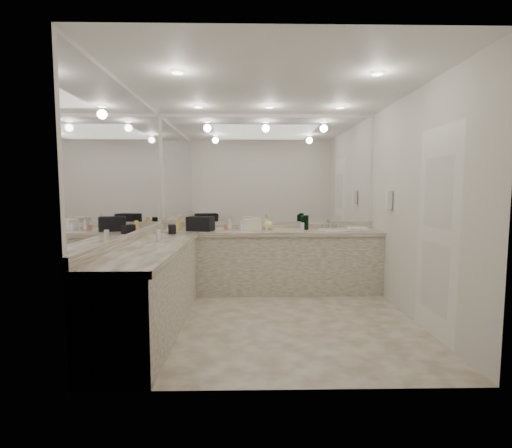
{
  "coord_description": "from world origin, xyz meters",
  "views": [
    {
      "loc": [
        -0.28,
        -4.12,
        1.48
      ],
      "look_at": [
        -0.19,
        0.4,
        1.06
      ],
      "focal_mm": 26.0,
      "sensor_mm": 36.0,
      "label": 1
    }
  ],
  "objects_px": {
    "hand_towel": "(358,229)",
    "soap_bottle_c": "(268,223)",
    "wall_phone": "(389,200)",
    "black_toiletry_bag": "(201,224)",
    "soap_bottle_a": "(229,223)",
    "sink": "(333,230)",
    "cream_cosmetic_case": "(250,224)",
    "soap_bottle_b": "(242,225)"
  },
  "relations": [
    {
      "from": "hand_towel",
      "to": "soap_bottle_c",
      "type": "distance_m",
      "value": 1.29
    },
    {
      "from": "wall_phone",
      "to": "hand_towel",
      "type": "relative_size",
      "value": 0.91
    },
    {
      "from": "black_toiletry_bag",
      "to": "hand_towel",
      "type": "relative_size",
      "value": 1.35
    },
    {
      "from": "black_toiletry_bag",
      "to": "soap_bottle_a",
      "type": "relative_size",
      "value": 1.73
    },
    {
      "from": "hand_towel",
      "to": "wall_phone",
      "type": "bearing_deg",
      "value": -57.22
    },
    {
      "from": "sink",
      "to": "soap_bottle_a",
      "type": "bearing_deg",
      "value": 179.52
    },
    {
      "from": "sink",
      "to": "black_toiletry_bag",
      "type": "relative_size",
      "value": 1.24
    },
    {
      "from": "black_toiletry_bag",
      "to": "soap_bottle_a",
      "type": "xyz_separation_m",
      "value": [
        0.4,
        0.07,
        0.0
      ]
    },
    {
      "from": "cream_cosmetic_case",
      "to": "soap_bottle_b",
      "type": "distance_m",
      "value": 0.15
    },
    {
      "from": "wall_phone",
      "to": "hand_towel",
      "type": "distance_m",
      "value": 0.66
    },
    {
      "from": "sink",
      "to": "soap_bottle_a",
      "type": "height_order",
      "value": "soap_bottle_a"
    },
    {
      "from": "hand_towel",
      "to": "soap_bottle_c",
      "type": "bearing_deg",
      "value": 174.58
    },
    {
      "from": "sink",
      "to": "black_toiletry_bag",
      "type": "xyz_separation_m",
      "value": [
        -1.92,
        -0.06,
        0.11
      ]
    },
    {
      "from": "black_toiletry_bag",
      "to": "cream_cosmetic_case",
      "type": "relative_size",
      "value": 1.25
    },
    {
      "from": "wall_phone",
      "to": "black_toiletry_bag",
      "type": "distance_m",
      "value": 2.58
    },
    {
      "from": "cream_cosmetic_case",
      "to": "soap_bottle_a",
      "type": "relative_size",
      "value": 1.39
    },
    {
      "from": "cream_cosmetic_case",
      "to": "soap_bottle_b",
      "type": "xyz_separation_m",
      "value": [
        -0.12,
        -0.09,
        0.0
      ]
    },
    {
      "from": "wall_phone",
      "to": "soap_bottle_b",
      "type": "xyz_separation_m",
      "value": [
        -1.93,
        0.49,
        -0.37
      ]
    },
    {
      "from": "hand_towel",
      "to": "soap_bottle_b",
      "type": "relative_size",
      "value": 1.6
    },
    {
      "from": "wall_phone",
      "to": "hand_towel",
      "type": "xyz_separation_m",
      "value": [
        -0.27,
        0.42,
        -0.43
      ]
    },
    {
      "from": "wall_phone",
      "to": "soap_bottle_c",
      "type": "distance_m",
      "value": 1.69
    },
    {
      "from": "soap_bottle_b",
      "to": "soap_bottle_a",
      "type": "bearing_deg",
      "value": 174.37
    },
    {
      "from": "sink",
      "to": "wall_phone",
      "type": "distance_m",
      "value": 0.91
    },
    {
      "from": "wall_phone",
      "to": "soap_bottle_a",
      "type": "distance_m",
      "value": 2.2
    },
    {
      "from": "wall_phone",
      "to": "soap_bottle_c",
      "type": "height_order",
      "value": "wall_phone"
    },
    {
      "from": "hand_towel",
      "to": "soap_bottle_a",
      "type": "relative_size",
      "value": 1.29
    },
    {
      "from": "black_toiletry_bag",
      "to": "soap_bottle_c",
      "type": "relative_size",
      "value": 1.86
    },
    {
      "from": "black_toiletry_bag",
      "to": "hand_towel",
      "type": "distance_m",
      "value": 2.25
    },
    {
      "from": "soap_bottle_c",
      "to": "wall_phone",
      "type": "bearing_deg",
      "value": -19.26
    },
    {
      "from": "sink",
      "to": "black_toiletry_bag",
      "type": "height_order",
      "value": "black_toiletry_bag"
    },
    {
      "from": "black_toiletry_bag",
      "to": "hand_towel",
      "type": "height_order",
      "value": "black_toiletry_bag"
    },
    {
      "from": "soap_bottle_b",
      "to": "black_toiletry_bag",
      "type": "bearing_deg",
      "value": -174.95
    },
    {
      "from": "soap_bottle_a",
      "to": "soap_bottle_c",
      "type": "height_order",
      "value": "soap_bottle_a"
    },
    {
      "from": "sink",
      "to": "cream_cosmetic_case",
      "type": "xyz_separation_m",
      "value": [
        -1.2,
        0.09,
        0.09
      ]
    },
    {
      "from": "soap_bottle_a",
      "to": "cream_cosmetic_case",
      "type": "bearing_deg",
      "value": 13.69
    },
    {
      "from": "soap_bottle_a",
      "to": "wall_phone",
      "type": "bearing_deg",
      "value": -13.62
    },
    {
      "from": "soap_bottle_a",
      "to": "soap_bottle_c",
      "type": "bearing_deg",
      "value": 3.18
    },
    {
      "from": "sink",
      "to": "soap_bottle_a",
      "type": "distance_m",
      "value": 1.51
    },
    {
      "from": "soap_bottle_a",
      "to": "soap_bottle_b",
      "type": "relative_size",
      "value": 1.24
    },
    {
      "from": "cream_cosmetic_case",
      "to": "wall_phone",
      "type": "bearing_deg",
      "value": -40.29
    },
    {
      "from": "hand_towel",
      "to": "soap_bottle_a",
      "type": "xyz_separation_m",
      "value": [
        -1.84,
        0.09,
        0.08
      ]
    },
    {
      "from": "sink",
      "to": "soap_bottle_b",
      "type": "height_order",
      "value": "soap_bottle_b"
    }
  ]
}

